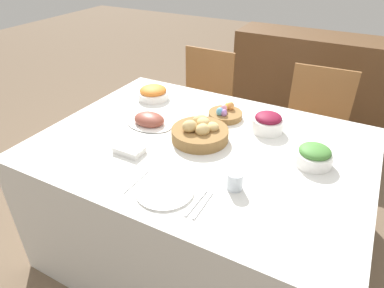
{
  "coord_description": "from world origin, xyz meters",
  "views": [
    {
      "loc": [
        0.65,
        -1.31,
        1.66
      ],
      "look_at": [
        -0.01,
        -0.09,
        0.8
      ],
      "focal_mm": 32.0,
      "sensor_mm": 36.0,
      "label": 1
    }
  ],
  "objects_px": {
    "ham_platter": "(149,121)",
    "knife": "(196,203)",
    "bread_basket": "(200,132)",
    "spoon": "(203,205)",
    "butter_dish": "(129,150)",
    "beet_salad_bowl": "(268,123)",
    "dinner_plate": "(165,191)",
    "sideboard": "(317,85)",
    "green_salad_bowl": "(314,156)",
    "carrot_bowl": "(153,93)",
    "chair_far_left": "(202,104)",
    "fork": "(136,181)",
    "chair_far_right": "(313,129)",
    "egg_basket": "(225,114)",
    "drinking_cup": "(235,181)"
  },
  "relations": [
    {
      "from": "ham_platter",
      "to": "knife",
      "type": "relative_size",
      "value": 1.57
    },
    {
      "from": "bread_basket",
      "to": "spoon",
      "type": "relative_size",
      "value": 1.67
    },
    {
      "from": "knife",
      "to": "butter_dish",
      "type": "relative_size",
      "value": 1.24
    },
    {
      "from": "ham_platter",
      "to": "bread_basket",
      "type": "bearing_deg",
      "value": -1.87
    },
    {
      "from": "ham_platter",
      "to": "beet_salad_bowl",
      "type": "height_order",
      "value": "beet_salad_bowl"
    },
    {
      "from": "dinner_plate",
      "to": "spoon",
      "type": "bearing_deg",
      "value": 0.0
    },
    {
      "from": "bread_basket",
      "to": "beet_salad_bowl",
      "type": "height_order",
      "value": "bread_basket"
    },
    {
      "from": "sideboard",
      "to": "beet_salad_bowl",
      "type": "bearing_deg",
      "value": -90.23
    },
    {
      "from": "green_salad_bowl",
      "to": "carrot_bowl",
      "type": "bearing_deg",
      "value": 166.16
    },
    {
      "from": "bread_basket",
      "to": "knife",
      "type": "relative_size",
      "value": 1.67
    },
    {
      "from": "beet_salad_bowl",
      "to": "sideboard",
      "type": "bearing_deg",
      "value": 89.77
    },
    {
      "from": "carrot_bowl",
      "to": "dinner_plate",
      "type": "distance_m",
      "value": 0.93
    },
    {
      "from": "carrot_bowl",
      "to": "beet_salad_bowl",
      "type": "bearing_deg",
      "value": -4.41
    },
    {
      "from": "sideboard",
      "to": "ham_platter",
      "type": "xyz_separation_m",
      "value": [
        -0.6,
        -1.85,
        0.34
      ]
    },
    {
      "from": "chair_far_left",
      "to": "fork",
      "type": "bearing_deg",
      "value": -74.09
    },
    {
      "from": "chair_far_right",
      "to": "fork",
      "type": "xyz_separation_m",
      "value": [
        -0.51,
        -1.33,
        0.27
      ]
    },
    {
      "from": "sideboard",
      "to": "egg_basket",
      "type": "distance_m",
      "value": 1.63
    },
    {
      "from": "green_salad_bowl",
      "to": "dinner_plate",
      "type": "bearing_deg",
      "value": -135.07
    },
    {
      "from": "fork",
      "to": "drinking_cup",
      "type": "height_order",
      "value": "drinking_cup"
    },
    {
      "from": "ham_platter",
      "to": "butter_dish",
      "type": "xyz_separation_m",
      "value": [
        0.08,
        -0.28,
        -0.01
      ]
    },
    {
      "from": "chair_far_left",
      "to": "sideboard",
      "type": "xyz_separation_m",
      "value": [
        0.72,
        0.97,
        -0.04
      ]
    },
    {
      "from": "beet_salad_bowl",
      "to": "spoon",
      "type": "height_order",
      "value": "beet_salad_bowl"
    },
    {
      "from": "chair_far_right",
      "to": "bread_basket",
      "type": "bearing_deg",
      "value": -118.53
    },
    {
      "from": "beet_salad_bowl",
      "to": "green_salad_bowl",
      "type": "relative_size",
      "value": 0.98
    },
    {
      "from": "sideboard",
      "to": "green_salad_bowl",
      "type": "xyz_separation_m",
      "value": [
        0.27,
        -1.81,
        0.36
      ]
    },
    {
      "from": "dinner_plate",
      "to": "bread_basket",
      "type": "bearing_deg",
      "value": 98.28
    },
    {
      "from": "chair_far_right",
      "to": "beet_salad_bowl",
      "type": "bearing_deg",
      "value": -106.53
    },
    {
      "from": "knife",
      "to": "spoon",
      "type": "height_order",
      "value": "same"
    },
    {
      "from": "spoon",
      "to": "fork",
      "type": "bearing_deg",
      "value": 178.81
    },
    {
      "from": "chair_far_left",
      "to": "chair_far_right",
      "type": "xyz_separation_m",
      "value": [
        0.87,
        -0.0,
        0.0
      ]
    },
    {
      "from": "chair_far_left",
      "to": "ham_platter",
      "type": "relative_size",
      "value": 3.31
    },
    {
      "from": "ham_platter",
      "to": "knife",
      "type": "xyz_separation_m",
      "value": [
        0.53,
        -0.45,
        -0.02
      ]
    },
    {
      "from": "sideboard",
      "to": "spoon",
      "type": "xyz_separation_m",
      "value": [
        -0.04,
        -2.3,
        0.31
      ]
    },
    {
      "from": "egg_basket",
      "to": "knife",
      "type": "xyz_separation_m",
      "value": [
        0.19,
        -0.72,
        -0.02
      ]
    },
    {
      "from": "chair_far_left",
      "to": "beet_salad_bowl",
      "type": "relative_size",
      "value": 5.48
    },
    {
      "from": "carrot_bowl",
      "to": "spoon",
      "type": "bearing_deg",
      "value": -45.63
    },
    {
      "from": "chair_far_right",
      "to": "green_salad_bowl",
      "type": "relative_size",
      "value": 5.35
    },
    {
      "from": "ham_platter",
      "to": "dinner_plate",
      "type": "bearing_deg",
      "value": -49.51
    },
    {
      "from": "sideboard",
      "to": "green_salad_bowl",
      "type": "distance_m",
      "value": 1.86
    },
    {
      "from": "ham_platter",
      "to": "beet_salad_bowl",
      "type": "relative_size",
      "value": 1.65
    },
    {
      "from": "knife",
      "to": "dinner_plate",
      "type": "bearing_deg",
      "value": -178.81
    },
    {
      "from": "chair_far_right",
      "to": "drinking_cup",
      "type": "distance_m",
      "value": 1.22
    },
    {
      "from": "bread_basket",
      "to": "dinner_plate",
      "type": "xyz_separation_m",
      "value": [
        0.06,
        -0.44,
        -0.04
      ]
    },
    {
      "from": "egg_basket",
      "to": "beet_salad_bowl",
      "type": "bearing_deg",
      "value": -7.56
    },
    {
      "from": "sideboard",
      "to": "spoon",
      "type": "height_order",
      "value": "sideboard"
    },
    {
      "from": "sideboard",
      "to": "bread_basket",
      "type": "xyz_separation_m",
      "value": [
        -0.28,
        -1.86,
        0.35
      ]
    },
    {
      "from": "egg_basket",
      "to": "drinking_cup",
      "type": "bearing_deg",
      "value": -62.9
    },
    {
      "from": "sideboard",
      "to": "butter_dish",
      "type": "bearing_deg",
      "value": -103.8
    },
    {
      "from": "chair_far_right",
      "to": "green_salad_bowl",
      "type": "distance_m",
      "value": 0.91
    },
    {
      "from": "egg_basket",
      "to": "dinner_plate",
      "type": "bearing_deg",
      "value": -86.23
    }
  ]
}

